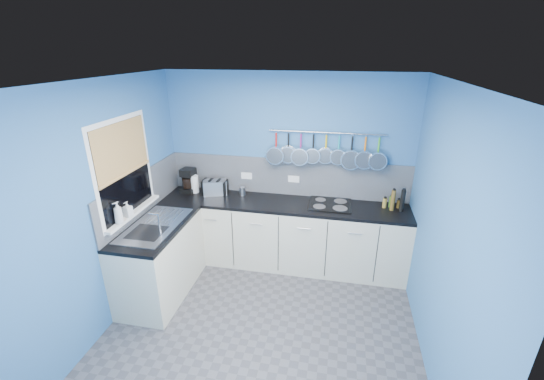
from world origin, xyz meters
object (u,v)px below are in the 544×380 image
(paper_towel, at_px, (195,184))
(canister, at_px, (242,191))
(coffee_maker, at_px, (188,181))
(toaster, at_px, (215,187))
(soap_bottle_a, at_px, (118,213))
(soap_bottle_b, at_px, (128,209))
(hob, at_px, (330,204))

(paper_towel, distance_m, canister, 0.67)
(paper_towel, bearing_deg, coffee_maker, 179.86)
(toaster, bearing_deg, soap_bottle_a, -134.46)
(soap_bottle_b, height_order, toaster, soap_bottle_b)
(soap_bottle_b, xyz_separation_m, canister, (0.95, 1.15, -0.18))
(soap_bottle_b, bearing_deg, hob, 26.67)
(paper_towel, relative_size, toaster, 0.78)
(paper_towel, bearing_deg, soap_bottle_b, -104.23)
(hob, bearing_deg, toaster, 178.33)
(coffee_maker, relative_size, canister, 2.85)
(hob, bearing_deg, canister, 176.12)
(toaster, bearing_deg, canister, -14.57)
(paper_towel, bearing_deg, toaster, -1.91)
(soap_bottle_b, height_order, hob, soap_bottle_b)
(soap_bottle_b, bearing_deg, toaster, 62.44)
(coffee_maker, xyz_separation_m, canister, (0.76, 0.02, -0.11))
(coffee_maker, distance_m, canister, 0.77)
(coffee_maker, bearing_deg, canister, 7.97)
(soap_bottle_a, relative_size, canister, 2.07)
(paper_towel, height_order, hob, paper_towel)
(soap_bottle_a, relative_size, hob, 0.45)
(soap_bottle_a, distance_m, paper_towel, 1.33)
(soap_bottle_a, xyz_separation_m, hob, (2.13, 1.23, -0.26))
(paper_towel, xyz_separation_m, toaster, (0.30, -0.01, -0.02))
(coffee_maker, bearing_deg, toaster, 4.63)
(paper_towel, relative_size, canister, 2.10)
(canister, xyz_separation_m, hob, (1.18, -0.08, -0.05))
(soap_bottle_b, bearing_deg, paper_towel, 75.77)
(coffee_maker, relative_size, toaster, 1.06)
(toaster, bearing_deg, coffee_maker, 158.59)
(toaster, height_order, hob, toaster)
(soap_bottle_b, relative_size, canister, 1.49)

